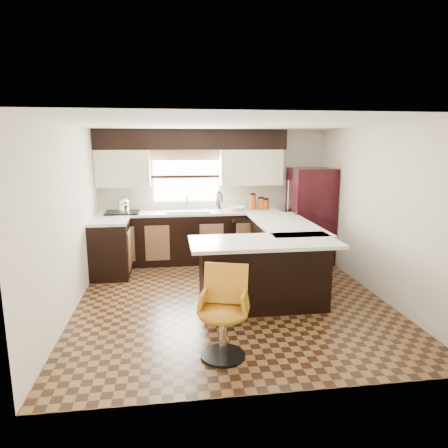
{
  "coord_description": "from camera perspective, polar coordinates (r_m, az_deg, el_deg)",
  "views": [
    {
      "loc": [
        -0.83,
        -5.24,
        2.16
      ],
      "look_at": [
        -0.04,
        0.45,
        0.99
      ],
      "focal_mm": 32.0,
      "sensor_mm": 36.0,
      "label": 1
    }
  ],
  "objects": [
    {
      "name": "floor",
      "position": [
        5.73,
        1.01,
        -10.64
      ],
      "size": [
        4.4,
        4.4,
        0.0
      ],
      "primitive_type": "plane",
      "color": "#49301A",
      "rests_on": "ground"
    },
    {
      "name": "ceiling",
      "position": [
        5.31,
        1.1,
        14.11
      ],
      "size": [
        4.4,
        4.4,
        0.0
      ],
      "primitive_type": "plane",
      "rotation": [
        3.14,
        0.0,
        0.0
      ],
      "color": "silver",
      "rests_on": "wall_back"
    },
    {
      "name": "wall_back",
      "position": [
        7.55,
        -1.56,
        4.2
      ],
      "size": [
        4.4,
        0.0,
        4.4
      ],
      "primitive_type": "plane",
      "rotation": [
        1.57,
        0.0,
        0.0
      ],
      "color": "beige",
      "rests_on": "floor"
    },
    {
      "name": "wall_front",
      "position": [
        3.29,
        7.05,
        -5.48
      ],
      "size": [
        4.4,
        0.0,
        4.4
      ],
      "primitive_type": "plane",
      "rotation": [
        -1.57,
        0.0,
        0.0
      ],
      "color": "beige",
      "rests_on": "floor"
    },
    {
      "name": "wall_left",
      "position": [
        5.48,
        -21.21,
        0.64
      ],
      "size": [
        0.0,
        4.4,
        4.4
      ],
      "primitive_type": "plane",
      "rotation": [
        1.57,
        0.0,
        1.57
      ],
      "color": "beige",
      "rests_on": "floor"
    },
    {
      "name": "wall_right",
      "position": [
        6.08,
        21.01,
        1.66
      ],
      "size": [
        0.0,
        4.4,
        4.4
      ],
      "primitive_type": "plane",
      "rotation": [
        1.57,
        0.0,
        -1.57
      ],
      "color": "beige",
      "rests_on": "floor"
    },
    {
      "name": "base_cab_back",
      "position": [
        7.35,
        -4.75,
        -1.98
      ],
      "size": [
        3.3,
        0.6,
        0.9
      ],
      "primitive_type": "cube",
      "color": "black",
      "rests_on": "floor"
    },
    {
      "name": "base_cab_left",
      "position": [
        6.78,
        -15.92,
        -3.54
      ],
      "size": [
        0.6,
        0.7,
        0.9
      ],
      "primitive_type": "cube",
      "color": "black",
      "rests_on": "floor"
    },
    {
      "name": "counter_back",
      "position": [
        7.26,
        -4.82,
        1.65
      ],
      "size": [
        3.3,
        0.6,
        0.04
      ],
      "primitive_type": "cube",
      "color": "silver",
      "rests_on": "base_cab_back"
    },
    {
      "name": "counter_left",
      "position": [
        6.68,
        -16.14,
        0.38
      ],
      "size": [
        0.6,
        0.7,
        0.04
      ],
      "primitive_type": "cube",
      "color": "silver",
      "rests_on": "base_cab_left"
    },
    {
      "name": "soffit",
      "position": [
        7.28,
        -4.65,
        11.94
      ],
      "size": [
        3.4,
        0.35,
        0.36
      ],
      "primitive_type": "cube",
      "color": "black",
      "rests_on": "wall_back"
    },
    {
      "name": "upper_cab_left",
      "position": [
        7.32,
        -14.24,
        7.72
      ],
      "size": [
        0.94,
        0.35,
        0.64
      ],
      "primitive_type": "cube",
      "color": "beige",
      "rests_on": "wall_back"
    },
    {
      "name": "upper_cab_right",
      "position": [
        7.43,
        3.84,
        8.09
      ],
      "size": [
        1.14,
        0.35,
        0.64
      ],
      "primitive_type": "cube",
      "color": "beige",
      "rests_on": "wall_back"
    },
    {
      "name": "window_pane",
      "position": [
        7.45,
        -5.41,
        6.76
      ],
      "size": [
        1.2,
        0.02,
        0.9
      ],
      "primitive_type": "cube",
      "color": "white",
      "rests_on": "wall_back"
    },
    {
      "name": "valance",
      "position": [
        7.39,
        -5.45,
        9.75
      ],
      "size": [
        1.3,
        0.06,
        0.18
      ],
      "primitive_type": "cube",
      "color": "#D19B93",
      "rests_on": "wall_back"
    },
    {
      "name": "sink",
      "position": [
        7.23,
        -5.21,
        1.91
      ],
      "size": [
        0.75,
        0.45,
        0.03
      ],
      "primitive_type": "cube",
      "color": "#B2B2B7",
      "rests_on": "counter_back"
    },
    {
      "name": "dishwasher",
      "position": [
        7.2,
        3.35,
        -2.41
      ],
      "size": [
        0.58,
        0.03,
        0.78
      ],
      "primitive_type": "cube",
      "color": "black",
      "rests_on": "floor"
    },
    {
      "name": "cooktop",
      "position": [
        7.27,
        -14.3,
        1.62
      ],
      "size": [
        0.58,
        0.5,
        0.02
      ],
      "primitive_type": "cube",
      "color": "black",
      "rests_on": "counter_back"
    },
    {
      "name": "peninsula_long",
      "position": [
        6.35,
        8.21,
        -4.23
      ],
      "size": [
        0.6,
        1.95,
        0.9
      ],
      "primitive_type": "cube",
      "color": "black",
      "rests_on": "floor"
    },
    {
      "name": "peninsula_return",
      "position": [
        5.32,
        5.64,
        -7.29
      ],
      "size": [
        1.65,
        0.6,
        0.9
      ],
      "primitive_type": "cube",
      "color": "black",
      "rests_on": "floor"
    },
    {
      "name": "counter_pen_long",
      "position": [
        6.25,
        8.77,
        -0.04
      ],
      "size": [
        0.84,
        1.95,
        0.04
      ],
      "primitive_type": "cube",
      "color": "silver",
      "rests_on": "peninsula_long"
    },
    {
      "name": "counter_pen_return",
      "position": [
        5.1,
        5.76,
        -2.59
      ],
      "size": [
        1.89,
        0.84,
        0.04
      ],
      "primitive_type": "cube",
      "color": "silver",
      "rests_on": "peninsula_return"
    },
    {
      "name": "refrigerator",
      "position": [
        7.42,
        12.23,
        1.16
      ],
      "size": [
        0.74,
        0.71,
        1.72
      ],
      "primitive_type": "cube",
      "color": "black",
      "rests_on": "floor"
    },
    {
      "name": "bar_chair",
      "position": [
        4.11,
        -0.17,
        -12.74
      ],
      "size": [
        0.63,
        0.63,
        0.94
      ],
      "primitive_type": null,
      "rotation": [
        0.0,
        0.0,
        -0.3
      ],
      "color": "#C17E19",
      "rests_on": "floor"
    },
    {
      "name": "kettle",
      "position": [
        7.24,
        -14.15,
        2.82
      ],
      "size": [
        0.21,
        0.21,
        0.28
      ],
      "primitive_type": null,
      "color": "silver",
      "rests_on": "cooktop"
    },
    {
      "name": "percolator",
      "position": [
        7.27,
        -0.71,
        3.2
      ],
      "size": [
        0.14,
        0.14,
        0.33
      ],
      "primitive_type": "cylinder",
      "color": "silver",
      "rests_on": "counter_back"
    },
    {
      "name": "mixing_bowl",
      "position": [
        7.34,
        1.78,
        2.27
      ],
      "size": [
        0.38,
        0.38,
        0.08
      ],
      "primitive_type": "imported",
      "rotation": [
        0.0,
        0.0,
        0.3
      ],
      "color": "white",
      "rests_on": "counter_back"
    },
    {
      "name": "canister_large",
      "position": [
        7.4,
        4.08,
        3.11
      ],
      "size": [
        0.12,
        0.12,
        0.28
      ],
      "primitive_type": "cylinder",
      "color": "#A04715",
      "rests_on": "counter_back"
    },
    {
      "name": "canister_med",
      "position": [
        7.44,
        5.28,
        2.87
      ],
      "size": [
        0.12,
        0.12,
        0.21
      ],
      "primitive_type": "cylinder",
      "color": "#A04715",
      "rests_on": "counter_back"
    },
    {
      "name": "canister_small",
      "position": [
        7.46,
        5.95,
        2.77
      ],
      "size": [
        0.13,
        0.13,
        0.18
      ],
      "primitive_type": "cylinder",
      "color": "#A04715",
      "rests_on": "counter_back"
    }
  ]
}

